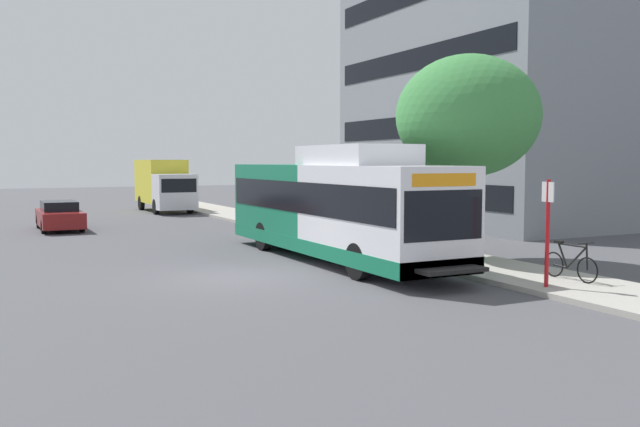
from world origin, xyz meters
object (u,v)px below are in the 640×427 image
at_px(bicycle_parked, 570,264).
at_px(parked_car_far_lane, 60,216).
at_px(box_truck_background, 164,184).
at_px(street_tree_near_stop, 468,116).
at_px(bus_stop_sign_pole, 548,225).
at_px(transit_bus, 335,207).

xyz_separation_m(bicycle_parked, parked_car_far_lane, (-10.21, 20.74, 0.10)).
bearing_deg(box_truck_background, street_tree_near_stop, -82.11).
bearing_deg(box_truck_background, bicycle_parked, -84.13).
bearing_deg(street_tree_near_stop, bus_stop_sign_pole, -108.01).
relative_size(street_tree_near_stop, parked_car_far_lane, 1.42).
xyz_separation_m(bus_stop_sign_pole, street_tree_near_stop, (1.67, 5.14, 2.93)).
height_order(bus_stop_sign_pole, street_tree_near_stop, street_tree_near_stop).
bearing_deg(transit_bus, bus_stop_sign_pole, -73.75).
bearing_deg(bus_stop_sign_pole, transit_bus, 106.25).
xyz_separation_m(parked_car_far_lane, box_truck_background, (7.11, 9.35, 1.08)).
distance_m(bicycle_parked, street_tree_near_stop, 6.21).
bearing_deg(street_tree_near_stop, bicycle_parked, -95.14).
height_order(parked_car_far_lane, box_truck_background, box_truck_background).
relative_size(transit_bus, bicycle_parked, 6.96).
height_order(street_tree_near_stop, parked_car_far_lane, street_tree_near_stop).
bearing_deg(street_tree_near_stop, box_truck_background, 97.89).
relative_size(street_tree_near_stop, box_truck_background, 0.91).
distance_m(street_tree_near_stop, parked_car_far_lane, 19.62).
xyz_separation_m(transit_bus, box_truck_background, (0.21, 23.45, 0.04)).
bearing_deg(bicycle_parked, parked_car_far_lane, 116.21).
height_order(bicycle_parked, street_tree_near_stop, street_tree_near_stop).
height_order(transit_bus, street_tree_near_stop, street_tree_near_stop).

